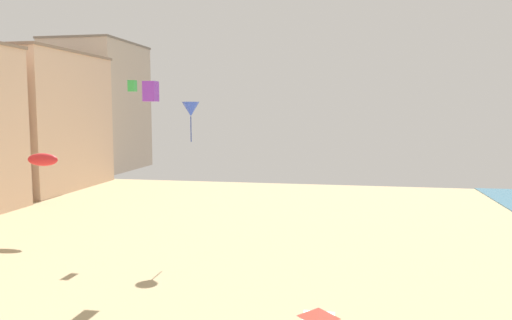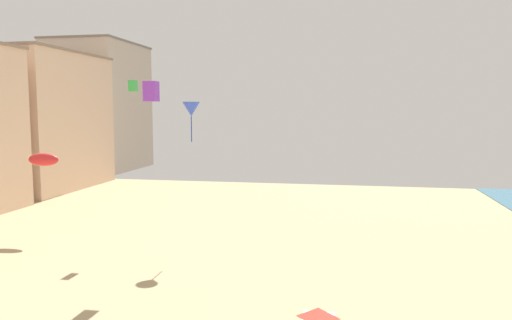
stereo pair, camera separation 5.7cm
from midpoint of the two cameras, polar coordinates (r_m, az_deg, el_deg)
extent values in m
cube|color=beige|center=(64.75, -25.65, 4.04)|extent=(15.30, 16.08, 15.81)
cube|color=#89715E|center=(65.08, -25.97, 11.14)|extent=(15.60, 16.40, 0.30)
cube|color=#C6B29E|center=(80.63, -17.77, 5.86)|extent=(11.11, 14.99, 19.45)
cube|color=slate|center=(81.29, -17.99, 12.84)|extent=(11.34, 15.29, 0.30)
pyramid|color=#D14C3D|center=(17.61, 7.40, -17.30)|extent=(1.10, 1.10, 0.35)
ellipsoid|color=red|center=(39.35, -23.61, 0.04)|extent=(2.45, 0.68, 0.95)
cube|color=purple|center=(29.80, -12.13, 7.87)|extent=(0.76, 0.76, 1.19)
cone|color=blue|center=(33.21, -7.56, 5.94)|extent=(1.19, 1.19, 0.97)
cylinder|color=#233995|center=(33.23, -7.53, 3.61)|extent=(0.06, 0.06, 1.73)
cube|color=green|center=(36.18, -14.18, 8.42)|extent=(0.51, 0.51, 0.80)
camera|label=1|loc=(0.03, -89.92, 0.01)|focal=34.14mm
camera|label=2|loc=(0.03, 90.08, -0.01)|focal=34.14mm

